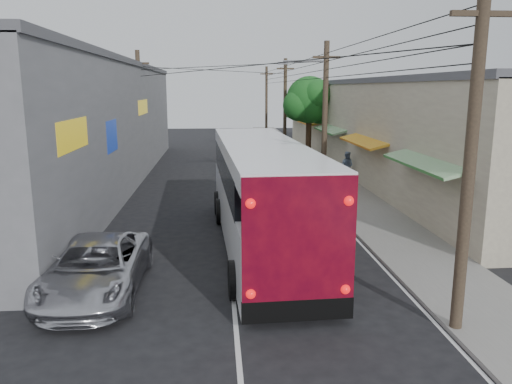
{
  "coord_description": "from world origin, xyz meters",
  "views": [
    {
      "loc": [
        -0.4,
        -12.53,
        5.67
      ],
      "look_at": [
        1.16,
        7.03,
        1.58
      ],
      "focal_mm": 35.0,
      "sensor_mm": 36.0,
      "label": 1
    }
  ],
  "objects_px": {
    "parked_car_mid": "(275,152)",
    "pedestrian_far": "(347,166)",
    "pedestrian_near": "(350,196)",
    "jeepney": "(97,268)",
    "parked_suv": "(298,169)",
    "parked_car_far": "(279,151)",
    "coach_bus": "(261,193)"
  },
  "relations": [
    {
      "from": "parked_car_mid",
      "to": "pedestrian_far",
      "type": "height_order",
      "value": "pedestrian_far"
    },
    {
      "from": "pedestrian_near",
      "to": "pedestrian_far",
      "type": "distance_m",
      "value": 8.77
    },
    {
      "from": "jeepney",
      "to": "parked_suv",
      "type": "xyz_separation_m",
      "value": [
        8.4,
        16.55,
        0.0
      ]
    },
    {
      "from": "parked_car_mid",
      "to": "parked_car_far",
      "type": "height_order",
      "value": "parked_car_mid"
    },
    {
      "from": "parked_suv",
      "to": "parked_car_far",
      "type": "height_order",
      "value": "parked_suv"
    },
    {
      "from": "parked_suv",
      "to": "parked_car_far",
      "type": "distance_m",
      "value": 9.45
    },
    {
      "from": "jeepney",
      "to": "parked_car_far",
      "type": "height_order",
      "value": "jeepney"
    },
    {
      "from": "parked_car_far",
      "to": "coach_bus",
      "type": "bearing_deg",
      "value": -105.21
    },
    {
      "from": "parked_car_far",
      "to": "pedestrian_near",
      "type": "height_order",
      "value": "pedestrian_near"
    },
    {
      "from": "parked_car_mid",
      "to": "pedestrian_far",
      "type": "relative_size",
      "value": 2.66
    },
    {
      "from": "parked_car_mid",
      "to": "parked_suv",
      "type": "bearing_deg",
      "value": -79.36
    },
    {
      "from": "parked_car_mid",
      "to": "parked_car_far",
      "type": "xyz_separation_m",
      "value": [
        0.41,
        1.0,
        -0.08
      ]
    },
    {
      "from": "coach_bus",
      "to": "jeepney",
      "type": "bearing_deg",
      "value": -143.52
    },
    {
      "from": "parked_suv",
      "to": "pedestrian_far",
      "type": "relative_size",
      "value": 2.95
    },
    {
      "from": "coach_bus",
      "to": "parked_car_mid",
      "type": "xyz_separation_m",
      "value": [
        2.99,
        20.97,
        -1.16
      ]
    },
    {
      "from": "coach_bus",
      "to": "jeepney",
      "type": "relative_size",
      "value": 2.43
    },
    {
      "from": "parked_car_far",
      "to": "pedestrian_near",
      "type": "relative_size",
      "value": 2.6
    },
    {
      "from": "parked_car_far",
      "to": "pedestrian_far",
      "type": "bearing_deg",
      "value": -79.59
    },
    {
      "from": "parked_suv",
      "to": "pedestrian_far",
      "type": "distance_m",
      "value": 3.0
    },
    {
      "from": "parked_car_far",
      "to": "pedestrian_far",
      "type": "xyz_separation_m",
      "value": [
        2.96,
        -9.81,
        0.28
      ]
    },
    {
      "from": "parked_car_mid",
      "to": "pedestrian_near",
      "type": "height_order",
      "value": "pedestrian_near"
    },
    {
      "from": "jeepney",
      "to": "pedestrian_far",
      "type": "height_order",
      "value": "pedestrian_far"
    },
    {
      "from": "parked_suv",
      "to": "pedestrian_near",
      "type": "relative_size",
      "value": 3.08
    },
    {
      "from": "parked_car_mid",
      "to": "pedestrian_far",
      "type": "xyz_separation_m",
      "value": [
        3.37,
        -8.81,
        0.2
      ]
    },
    {
      "from": "parked_suv",
      "to": "pedestrian_near",
      "type": "bearing_deg",
      "value": -87.52
    },
    {
      "from": "jeepney",
      "to": "parked_car_mid",
      "type": "height_order",
      "value": "parked_car_mid"
    },
    {
      "from": "coach_bus",
      "to": "parked_car_mid",
      "type": "relative_size",
      "value": 2.81
    },
    {
      "from": "pedestrian_far",
      "to": "coach_bus",
      "type": "bearing_deg",
      "value": 93.73
    },
    {
      "from": "pedestrian_near",
      "to": "parked_suv",
      "type": "bearing_deg",
      "value": -91.09
    },
    {
      "from": "parked_car_far",
      "to": "pedestrian_far",
      "type": "height_order",
      "value": "pedestrian_far"
    },
    {
      "from": "coach_bus",
      "to": "pedestrian_near",
      "type": "xyz_separation_m",
      "value": [
        4.28,
        3.64,
        -0.99
      ]
    },
    {
      "from": "jeepney",
      "to": "parked_suv",
      "type": "distance_m",
      "value": 18.56
    }
  ]
}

